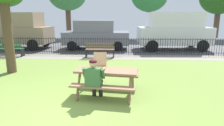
% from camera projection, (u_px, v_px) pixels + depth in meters
% --- Properties ---
extents(ground, '(28.00, 11.53, 0.02)m').
position_uv_depth(ground, '(75.00, 89.00, 6.73)').
color(ground, olive).
extents(cobblestone_walkway, '(28.00, 1.40, 0.01)m').
position_uv_depth(cobblestone_walkway, '(95.00, 57.00, 11.65)').
color(cobblestone_walkway, gray).
extents(street_asphalt, '(28.00, 7.47, 0.01)m').
position_uv_depth(street_asphalt, '(103.00, 45.00, 15.96)').
color(street_asphalt, '#515154').
extents(picnic_table_foreground, '(1.98, 1.71, 0.79)m').
position_uv_depth(picnic_table_foreground, '(107.00, 75.00, 6.10)').
color(picnic_table_foreground, '#8C6448').
rests_on(picnic_table_foreground, ground).
extents(pizza_box_open, '(0.42, 0.46, 0.46)m').
position_uv_depth(pizza_box_open, '(99.00, 65.00, 6.22)').
color(pizza_box_open, tan).
rests_on(pizza_box_open, picnic_table_foreground).
extents(adult_at_table, '(0.63, 0.63, 1.19)m').
position_uv_depth(adult_at_table, '(94.00, 78.00, 5.65)').
color(adult_at_table, '#282828').
rests_on(adult_at_table, ground).
extents(iron_fence_streetside, '(20.23, 0.03, 1.01)m').
position_uv_depth(iron_fence_streetside, '(97.00, 46.00, 12.21)').
color(iron_fence_streetside, black).
rests_on(iron_fence_streetside, ground).
extents(park_bench_left, '(1.62, 0.54, 0.85)m').
position_uv_depth(park_bench_left, '(9.00, 49.00, 11.67)').
color(park_bench_left, '#275932').
rests_on(park_bench_left, ground).
extents(park_bench_center, '(1.61, 0.49, 0.85)m').
position_uv_depth(park_bench_center, '(100.00, 50.00, 11.41)').
color(park_bench_center, brown).
rests_on(park_bench_center, ground).
extents(parked_car_far_left, '(4.81, 2.30, 2.46)m').
position_uv_depth(parked_car_far_left, '(16.00, 29.00, 14.29)').
color(parked_car_far_left, '#9B8163').
rests_on(parked_car_far_left, ground).
extents(parked_car_left, '(4.41, 1.92, 1.94)m').
position_uv_depth(parked_car_left, '(96.00, 34.00, 14.08)').
color(parked_car_left, gray).
rests_on(parked_car_left, ground).
extents(parked_car_center, '(4.81, 2.30, 2.46)m').
position_uv_depth(parked_car_center, '(174.00, 30.00, 13.75)').
color(parked_car_center, white).
rests_on(parked_car_center, ground).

